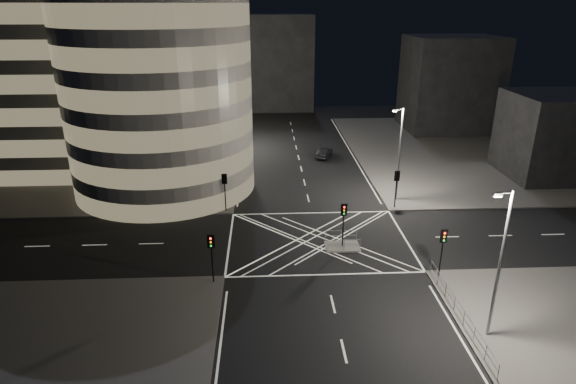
{
  "coord_description": "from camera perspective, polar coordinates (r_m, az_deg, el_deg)",
  "views": [
    {
      "loc": [
        -4.66,
        -38.87,
        20.15
      ],
      "look_at": [
        -2.5,
        4.41,
        3.0
      ],
      "focal_mm": 30.0,
      "sensor_mm": 36.0,
      "label": 1
    }
  ],
  "objects": [
    {
      "name": "street_lamp_right_near",
      "position": [
        32.11,
        23.79,
        -7.49
      ],
      "size": [
        1.25,
        0.25,
        10.0
      ],
      "color": "slate",
      "rests_on": "sidewalk_near_right"
    },
    {
      "name": "traffic_signal_nr",
      "position": [
        38.82,
        17.87,
        -5.9
      ],
      "size": [
        0.55,
        0.22,
        4.0
      ],
      "color": "black",
      "rests_on": "sidewalk_near_right"
    },
    {
      "name": "street_lamp_left_near",
      "position": [
        53.15,
        -7.93,
        5.43
      ],
      "size": [
        1.25,
        0.25,
        10.0
      ],
      "color": "slate",
      "rests_on": "sidewalk_far_left"
    },
    {
      "name": "sedan",
      "position": [
        67.09,
        4.29,
        4.66
      ],
      "size": [
        2.86,
        4.35,
        1.36
      ],
      "primitive_type": "imported",
      "rotation": [
        0.0,
        0.0,
        2.76
      ],
      "color": "black",
      "rests_on": "ground"
    },
    {
      "name": "tree_b",
      "position": [
        56.29,
        -8.74,
        5.63
      ],
      "size": [
        4.96,
        4.96,
        7.62
      ],
      "color": "black",
      "rests_on": "sidewalk_far_left"
    },
    {
      "name": "street_lamp_left_far",
      "position": [
        70.57,
        -6.77,
        9.5
      ],
      "size": [
        1.25,
        0.25,
        10.0
      ],
      "color": "slate",
      "rests_on": "sidewalk_far_left"
    },
    {
      "name": "traffic_signal_fl",
      "position": [
        48.99,
        -7.52,
        0.8
      ],
      "size": [
        0.55,
        0.22,
        4.0
      ],
      "color": "black",
      "rests_on": "sidewalk_far_left"
    },
    {
      "name": "building_right_near",
      "position": [
        66.62,
        28.76,
        5.91
      ],
      "size": [
        10.0,
        10.0,
        10.0
      ],
      "primitive_type": "cube",
      "color": "black",
      "rests_on": "sidewalk_far_right"
    },
    {
      "name": "central_island",
      "position": [
        42.95,
        6.45,
        -6.43
      ],
      "size": [
        3.0,
        2.0,
        0.15
      ],
      "primitive_type": "cube",
      "color": "slate",
      "rests_on": "ground"
    },
    {
      "name": "railing_near_right",
      "position": [
        35.5,
        19.62,
        -13.07
      ],
      "size": [
        0.06,
        11.7,
        1.1
      ],
      "primitive_type": "cube",
      "color": "slate",
      "rests_on": "sidewalk_near_right"
    },
    {
      "name": "office_tower_curved",
      "position": [
        60.28,
        -18.82,
        13.34
      ],
      "size": [
        30.0,
        29.0,
        27.2
      ],
      "color": "gray",
      "rests_on": "sidewalk_far_left"
    },
    {
      "name": "sidewalk_far_right",
      "position": [
        76.65,
        23.39,
        4.61
      ],
      "size": [
        42.0,
        42.0,
        0.15
      ],
      "primitive_type": "cube",
      "color": "#565350",
      "rests_on": "ground"
    },
    {
      "name": "railing_island_south",
      "position": [
        41.87,
        6.67,
        -6.25
      ],
      "size": [
        2.8,
        0.06,
        1.1
      ],
      "primitive_type": "cube",
      "color": "slate",
      "rests_on": "central_island"
    },
    {
      "name": "railing_island_north",
      "position": [
        43.45,
        6.3,
        -5.15
      ],
      "size": [
        2.8,
        0.06,
        1.1
      ],
      "primitive_type": "cube",
      "color": "slate",
      "rests_on": "central_island"
    },
    {
      "name": "traffic_signal_fr",
      "position": [
        50.64,
        12.74,
        1.14
      ],
      "size": [
        0.55,
        0.22,
        4.0
      ],
      "color": "black",
      "rests_on": "sidewalk_far_right"
    },
    {
      "name": "building_far_end",
      "position": [
        97.52,
        -2.54,
        15.01
      ],
      "size": [
        18.0,
        8.0,
        18.0
      ],
      "primitive_type": "cube",
      "color": "black",
      "rests_on": "ground"
    },
    {
      "name": "building_right_far",
      "position": [
        85.54,
        18.61,
        12.1
      ],
      "size": [
        14.0,
        12.0,
        15.0
      ],
      "primitive_type": "cube",
      "color": "black",
      "rests_on": "sidewalk_far_right"
    },
    {
      "name": "office_block_rear",
      "position": [
        83.2,
        -15.38,
        14.65
      ],
      "size": [
        24.0,
        16.0,
        22.0
      ],
      "primitive_type": "cube",
      "color": "gray",
      "rests_on": "sidewalk_far_left"
    },
    {
      "name": "sidewalk_far_left",
      "position": [
        73.04,
        -22.25,
        4.0
      ],
      "size": [
        42.0,
        42.0,
        0.15
      ],
      "primitive_type": "cube",
      "color": "#565350",
      "rests_on": "ground"
    },
    {
      "name": "traffic_signal_island",
      "position": [
        41.69,
        6.61,
        -2.98
      ],
      "size": [
        0.55,
        0.22,
        4.0
      ],
      "color": "black",
      "rests_on": "central_island"
    },
    {
      "name": "tree_e",
      "position": [
        73.75,
        -7.43,
        9.32
      ],
      "size": [
        4.19,
        4.19,
        6.98
      ],
      "color": "black",
      "rests_on": "sidewalk_far_left"
    },
    {
      "name": "traffic_signal_nl",
      "position": [
        36.65,
        -9.06,
        -6.76
      ],
      "size": [
        0.55,
        0.22,
        4.0
      ],
      "color": "black",
      "rests_on": "sidewalk_near_left"
    },
    {
      "name": "ground",
      "position": [
        44.03,
        3.56,
        -5.69
      ],
      "size": [
        120.0,
        120.0,
        0.0
      ],
      "primitive_type": "plane",
      "color": "black",
      "rests_on": "ground"
    },
    {
      "name": "tree_c",
      "position": [
        62.07,
        -8.23,
        7.11
      ],
      "size": [
        4.63,
        4.63,
        7.38
      ],
      "color": "black",
      "rests_on": "sidewalk_far_left"
    },
    {
      "name": "street_lamp_right_far",
      "position": [
        52.0,
        13.04,
        4.71
      ],
      "size": [
        1.25,
        0.25,
        10.0
      ],
      "color": "slate",
      "rests_on": "sidewalk_far_right"
    },
    {
      "name": "tree_d",
      "position": [
        67.79,
        -7.82,
        8.69
      ],
      "size": [
        4.78,
        4.78,
        7.85
      ],
      "color": "black",
      "rests_on": "sidewalk_far_left"
    },
    {
      "name": "tree_a",
      "position": [
        50.54,
        -9.38,
        3.9
      ],
      "size": [
        5.05,
        5.05,
        7.8
      ],
      "color": "black",
      "rests_on": "sidewalk_far_left"
    }
  ]
}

